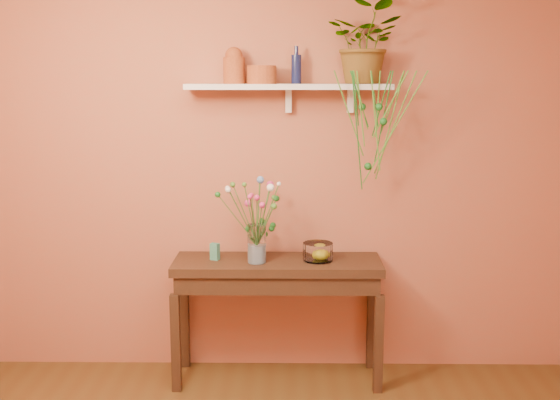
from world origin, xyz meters
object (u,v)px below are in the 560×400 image
sideboard (277,278)px  blue_bottle (296,68)px  glass_vase (257,246)px  terracotta_jug (234,66)px  bouquet (258,204)px  glass_bowl (318,252)px  spider_plant (366,43)px

sideboard → blue_bottle: blue_bottle is taller
blue_bottle → glass_vase: size_ratio=0.95×
blue_bottle → terracotta_jug: bearing=-179.9°
terracotta_jug → bouquet: size_ratio=0.48×
terracotta_jug → blue_bottle: 0.39m
sideboard → terracotta_jug: size_ratio=5.86×
terracotta_jug → blue_bottle: blue_bottle is taller
sideboard → terracotta_jug: (-0.28, 0.12, 1.35)m
sideboard → blue_bottle: bearing=46.8°
glass_vase → bouquet: bearing=38.6°
sideboard → glass_bowl: 0.31m
sideboard → blue_bottle: size_ratio=5.73×
glass_vase → glass_bowl: 0.40m
blue_bottle → spider_plant: bearing=-1.1°
terracotta_jug → bouquet: (0.16, -0.17, -0.85)m
blue_bottle → bouquet: size_ratio=0.49×
bouquet → spider_plant: bearing=13.3°
glass_vase → bouquet: 0.28m
glass_bowl → sideboard: bearing=179.8°
blue_bottle → bouquet: (-0.24, -0.17, -0.84)m
terracotta_jug → spider_plant: bearing=-0.5°
glass_bowl → spider_plant: bearing=21.8°
terracotta_jug → glass_vase: size_ratio=0.93×
blue_bottle → glass_vase: 1.16m
spider_plant → glass_bowl: size_ratio=2.61×
glass_vase → terracotta_jug: bearing=129.5°
sideboard → glass_vase: (-0.13, -0.05, 0.22)m
bouquet → glass_bowl: size_ratio=2.48×
glass_bowl → blue_bottle: bearing=138.5°
spider_plant → bouquet: (-0.68, -0.16, -1.00)m
spider_plant → glass_bowl: bearing=-158.2°
glass_vase → bouquet: (0.01, 0.01, 0.28)m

